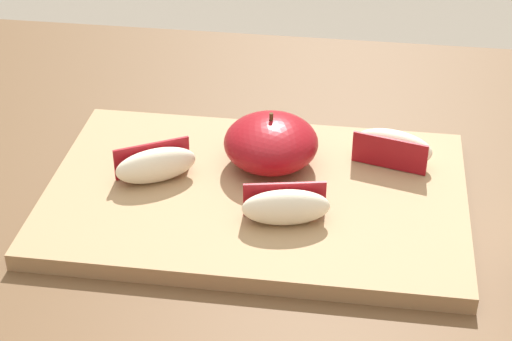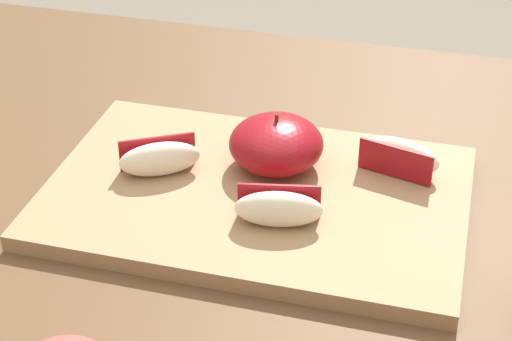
{
  "view_description": "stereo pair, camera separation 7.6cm",
  "coord_description": "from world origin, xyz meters",
  "px_view_note": "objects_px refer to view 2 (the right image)",
  "views": [
    {
      "loc": [
        0.13,
        -0.61,
        1.18
      ],
      "look_at": [
        0.04,
        0.02,
        0.76
      ],
      "focal_mm": 59.93,
      "sensor_mm": 36.0,
      "label": 1
    },
    {
      "loc": [
        0.2,
        -0.6,
        1.18
      ],
      "look_at": [
        0.04,
        0.02,
        0.76
      ],
      "focal_mm": 59.93,
      "sensor_mm": 36.0,
      "label": 2
    }
  ],
  "objects_px": {
    "cutting_board": "(256,196)",
    "apple_wedge_right": "(159,158)",
    "apple_half_skin_up": "(276,144)",
    "apple_wedge_middle": "(400,156)",
    "apple_wedge_front": "(279,208)"
  },
  "relations": [
    {
      "from": "cutting_board",
      "to": "apple_wedge_middle",
      "type": "bearing_deg",
      "value": 27.85
    },
    {
      "from": "cutting_board",
      "to": "apple_wedge_front",
      "type": "bearing_deg",
      "value": -55.28
    },
    {
      "from": "apple_half_skin_up",
      "to": "apple_wedge_front",
      "type": "bearing_deg",
      "value": -74.85
    },
    {
      "from": "cutting_board",
      "to": "apple_wedge_right",
      "type": "relative_size",
      "value": 4.89
    },
    {
      "from": "apple_half_skin_up",
      "to": "apple_wedge_right",
      "type": "distance_m",
      "value": 0.11
    },
    {
      "from": "cutting_board",
      "to": "apple_wedge_middle",
      "type": "relative_size",
      "value": 4.81
    },
    {
      "from": "cutting_board",
      "to": "apple_half_skin_up",
      "type": "height_order",
      "value": "apple_half_skin_up"
    },
    {
      "from": "apple_wedge_front",
      "to": "apple_half_skin_up",
      "type": "bearing_deg",
      "value": 105.15
    },
    {
      "from": "apple_half_skin_up",
      "to": "apple_wedge_middle",
      "type": "height_order",
      "value": "apple_half_skin_up"
    },
    {
      "from": "apple_half_skin_up",
      "to": "apple_wedge_front",
      "type": "height_order",
      "value": "apple_half_skin_up"
    },
    {
      "from": "apple_wedge_middle",
      "to": "apple_half_skin_up",
      "type": "bearing_deg",
      "value": -169.26
    },
    {
      "from": "apple_wedge_right",
      "to": "apple_wedge_middle",
      "type": "distance_m",
      "value": 0.22
    },
    {
      "from": "apple_half_skin_up",
      "to": "apple_wedge_front",
      "type": "distance_m",
      "value": 0.09
    },
    {
      "from": "apple_wedge_right",
      "to": "apple_half_skin_up",
      "type": "bearing_deg",
      "value": 21.99
    },
    {
      "from": "cutting_board",
      "to": "apple_wedge_middle",
      "type": "height_order",
      "value": "apple_wedge_middle"
    }
  ]
}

